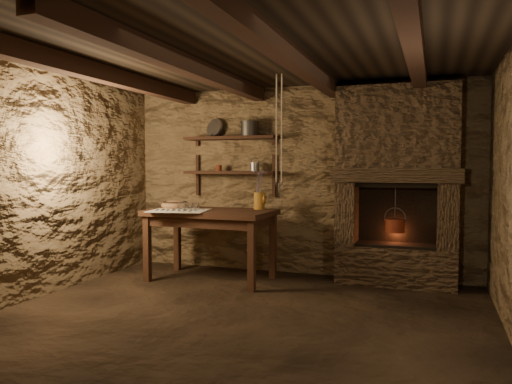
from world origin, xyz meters
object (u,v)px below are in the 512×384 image
(red_pot, at_px, (395,225))
(iron_stockpot, at_px, (250,129))
(wooden_bowl, at_px, (175,205))
(work_table, at_px, (211,242))
(stoneware_jug, at_px, (260,193))

(red_pot, bearing_deg, iron_stockpot, 176.26)
(iron_stockpot, distance_m, red_pot, 2.17)
(wooden_bowl, bearing_deg, work_table, -5.92)
(stoneware_jug, relative_size, iron_stockpot, 2.10)
(red_pot, bearing_deg, wooden_bowl, -171.22)
(work_table, bearing_deg, red_pot, 13.82)
(wooden_bowl, xyz_separation_m, iron_stockpot, (0.80, 0.53, 0.96))
(work_table, xyz_separation_m, wooden_bowl, (-0.52, 0.05, 0.44))
(stoneware_jug, bearing_deg, iron_stockpot, 139.05)
(stoneware_jug, relative_size, red_pot, 0.89)
(work_table, distance_m, stoneware_jug, 0.85)
(stoneware_jug, distance_m, red_pot, 1.64)
(work_table, xyz_separation_m, red_pot, (2.12, 0.46, 0.25))
(stoneware_jug, distance_m, wooden_bowl, 1.08)
(stoneware_jug, height_order, red_pot, stoneware_jug)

